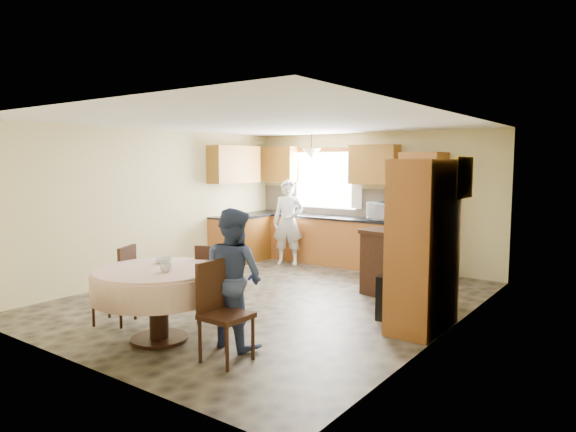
% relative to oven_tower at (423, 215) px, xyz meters
% --- Properties ---
extents(floor, '(5.00, 6.00, 0.01)m').
position_rel_oven_tower_xyz_m(floor, '(-1.15, -2.69, -1.06)').
color(floor, brown).
rests_on(floor, ground).
extents(ceiling, '(5.00, 6.00, 0.01)m').
position_rel_oven_tower_xyz_m(ceiling, '(-1.15, -2.69, 1.44)').
color(ceiling, white).
rests_on(ceiling, wall_back).
extents(wall_back, '(5.00, 0.02, 2.50)m').
position_rel_oven_tower_xyz_m(wall_back, '(-1.15, 0.31, 0.19)').
color(wall_back, beige).
rests_on(wall_back, floor).
extents(wall_front, '(5.00, 0.02, 2.50)m').
position_rel_oven_tower_xyz_m(wall_front, '(-1.15, -5.69, 0.19)').
color(wall_front, beige).
rests_on(wall_front, floor).
extents(wall_left, '(0.02, 6.00, 2.50)m').
position_rel_oven_tower_xyz_m(wall_left, '(-3.65, -2.69, 0.19)').
color(wall_left, beige).
rests_on(wall_left, floor).
extents(wall_right, '(0.02, 6.00, 2.50)m').
position_rel_oven_tower_xyz_m(wall_right, '(1.35, -2.69, 0.19)').
color(wall_right, beige).
rests_on(wall_right, floor).
extents(window, '(1.40, 0.03, 1.10)m').
position_rel_oven_tower_xyz_m(window, '(-2.15, 0.29, 0.54)').
color(window, white).
rests_on(window, wall_back).
extents(curtain_left, '(0.22, 0.02, 1.15)m').
position_rel_oven_tower_xyz_m(curtain_left, '(-2.90, 0.24, 0.59)').
color(curtain_left, white).
rests_on(curtain_left, wall_back).
extents(curtain_right, '(0.22, 0.02, 1.15)m').
position_rel_oven_tower_xyz_m(curtain_right, '(-1.40, 0.24, 0.59)').
color(curtain_right, white).
rests_on(curtain_right, wall_back).
extents(base_cab_back, '(3.30, 0.60, 0.88)m').
position_rel_oven_tower_xyz_m(base_cab_back, '(-2.00, 0.01, -0.62)').
color(base_cab_back, '#AF5F2E').
rests_on(base_cab_back, floor).
extents(counter_back, '(3.30, 0.64, 0.04)m').
position_rel_oven_tower_xyz_m(counter_back, '(-2.00, 0.01, -0.16)').
color(counter_back, black).
rests_on(counter_back, base_cab_back).
extents(base_cab_left, '(0.60, 1.20, 0.88)m').
position_rel_oven_tower_xyz_m(base_cab_left, '(-3.35, -0.89, -0.62)').
color(base_cab_left, '#AF5F2E').
rests_on(base_cab_left, floor).
extents(counter_left, '(0.64, 1.20, 0.04)m').
position_rel_oven_tower_xyz_m(counter_left, '(-3.35, -0.89, -0.16)').
color(counter_left, black).
rests_on(counter_left, base_cab_left).
extents(backsplash, '(3.30, 0.02, 0.55)m').
position_rel_oven_tower_xyz_m(backsplash, '(-2.00, 0.30, 0.12)').
color(backsplash, tan).
rests_on(backsplash, wall_back).
extents(wall_cab_left, '(0.85, 0.33, 0.72)m').
position_rel_oven_tower_xyz_m(wall_cab_left, '(-3.20, 0.15, 0.85)').
color(wall_cab_left, '#A77029').
rests_on(wall_cab_left, wall_back).
extents(wall_cab_right, '(0.90, 0.33, 0.72)m').
position_rel_oven_tower_xyz_m(wall_cab_right, '(-1.00, 0.15, 0.85)').
color(wall_cab_right, '#A77029').
rests_on(wall_cab_right, wall_back).
extents(wall_cab_side, '(0.33, 1.20, 0.72)m').
position_rel_oven_tower_xyz_m(wall_cab_side, '(-3.48, -0.89, 0.85)').
color(wall_cab_side, '#A77029').
rests_on(wall_cab_side, wall_left).
extents(oven_tower, '(0.66, 0.62, 2.12)m').
position_rel_oven_tower_xyz_m(oven_tower, '(0.00, 0.00, 0.00)').
color(oven_tower, '#AF5F2E').
rests_on(oven_tower, floor).
extents(oven_upper, '(0.56, 0.01, 0.45)m').
position_rel_oven_tower_xyz_m(oven_upper, '(0.00, -0.31, 0.19)').
color(oven_upper, black).
rests_on(oven_upper, oven_tower).
extents(oven_lower, '(0.56, 0.01, 0.45)m').
position_rel_oven_tower_xyz_m(oven_lower, '(0.00, -0.31, -0.31)').
color(oven_lower, black).
rests_on(oven_lower, oven_tower).
extents(pendant, '(0.36, 0.36, 0.18)m').
position_rel_oven_tower_xyz_m(pendant, '(-2.15, -0.19, 1.06)').
color(pendant, beige).
rests_on(pendant, ceiling).
extents(sideboard, '(1.35, 0.80, 0.91)m').
position_rel_oven_tower_xyz_m(sideboard, '(0.36, -1.61, -0.61)').
color(sideboard, '#351C0E').
rests_on(sideboard, floor).
extents(space_heater, '(0.43, 0.33, 0.55)m').
position_rel_oven_tower_xyz_m(space_heater, '(0.68, -2.60, -0.78)').
color(space_heater, black).
rests_on(space_heater, floor).
extents(cupboard, '(0.52, 1.04, 1.99)m').
position_rel_oven_tower_xyz_m(cupboard, '(1.07, -2.70, -0.07)').
color(cupboard, '#AF5F2E').
rests_on(cupboard, floor).
extents(dining_table, '(1.41, 1.41, 0.80)m').
position_rel_oven_tower_xyz_m(dining_table, '(-1.11, -4.79, -0.43)').
color(dining_table, '#351C0E').
rests_on(dining_table, floor).
extents(chair_left, '(0.55, 0.55, 0.95)m').
position_rel_oven_tower_xyz_m(chair_left, '(-1.97, -4.66, -0.53)').
color(chair_left, '#351C0E').
rests_on(chair_left, floor).
extents(chair_back, '(0.56, 0.56, 0.97)m').
position_rel_oven_tower_xyz_m(chair_back, '(-1.05, -3.98, -0.53)').
color(chair_back, '#351C0E').
rests_on(chair_back, floor).
extents(chair_right, '(0.43, 0.43, 0.98)m').
position_rel_oven_tower_xyz_m(chair_right, '(-0.18, -4.79, -0.52)').
color(chair_right, '#351C0E').
rests_on(chair_right, floor).
extents(framed_picture, '(0.06, 0.61, 0.51)m').
position_rel_oven_tower_xyz_m(framed_picture, '(1.32, -2.10, 0.71)').
color(framed_picture, gold).
rests_on(framed_picture, wall_right).
extents(microwave, '(0.63, 0.46, 0.33)m').
position_rel_oven_tower_xyz_m(microwave, '(-0.66, -0.04, 0.02)').
color(microwave, silver).
rests_on(microwave, counter_back).
extents(person_sink, '(0.70, 0.59, 1.62)m').
position_rel_oven_tower_xyz_m(person_sink, '(-2.46, -0.51, -0.25)').
color(person_sink, silver).
rests_on(person_sink, floor).
extents(person_dining, '(0.76, 0.61, 1.48)m').
position_rel_oven_tower_xyz_m(person_dining, '(-0.35, -4.41, -0.32)').
color(person_dining, navy).
rests_on(person_dining, floor).
extents(bowl_sideboard, '(0.24, 0.24, 0.06)m').
position_rel_oven_tower_xyz_m(bowl_sideboard, '(-0.04, -1.61, -0.12)').
color(bowl_sideboard, '#B2B2B2').
rests_on(bowl_sideboard, sideboard).
extents(bottle_sideboard, '(0.14, 0.14, 0.29)m').
position_rel_oven_tower_xyz_m(bottle_sideboard, '(0.75, -1.61, -0.01)').
color(bottle_sideboard, silver).
rests_on(bottle_sideboard, sideboard).
extents(cup_table, '(0.16, 0.16, 0.10)m').
position_rel_oven_tower_xyz_m(cup_table, '(-0.90, -4.85, -0.21)').
color(cup_table, '#B2B2B2').
rests_on(cup_table, dining_table).
extents(bowl_table, '(0.24, 0.24, 0.06)m').
position_rel_oven_tower_xyz_m(bowl_table, '(-1.30, -4.54, -0.23)').
color(bowl_table, '#B2B2B2').
rests_on(bowl_table, dining_table).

